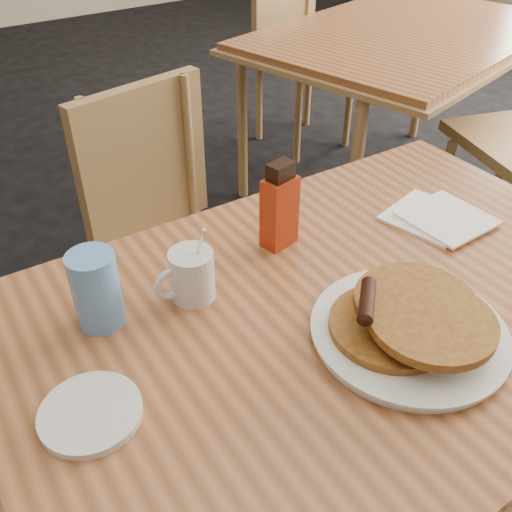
% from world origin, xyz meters
% --- Properties ---
extents(main_table, '(1.21, 0.84, 0.75)m').
position_xyz_m(main_table, '(0.08, -0.08, 0.71)').
color(main_table, '#A4613A').
rests_on(main_table, floor).
extents(neighbor_table, '(1.53, 1.20, 0.75)m').
position_xyz_m(neighbor_table, '(1.40, 1.03, 0.71)').
color(neighbor_table, '#A4613A').
rests_on(neighbor_table, floor).
extents(chair_main_far, '(0.46, 0.47, 0.88)m').
position_xyz_m(chair_main_far, '(0.08, 0.64, 0.52)').
color(chair_main_far, '#9A7548').
rests_on(chair_main_far, floor).
extents(chair_neighbor_far, '(0.47, 0.47, 0.93)m').
position_xyz_m(chair_neighbor_far, '(1.41, 1.77, 0.56)').
color(chair_neighbor_far, '#9A7548').
rests_on(chair_neighbor_far, floor).
extents(pancake_plate, '(0.31, 0.31, 0.09)m').
position_xyz_m(pancake_plate, '(0.10, -0.19, 0.77)').
color(pancake_plate, silver).
rests_on(pancake_plate, main_table).
extents(coffee_mug, '(0.11, 0.07, 0.14)m').
position_xyz_m(coffee_mug, '(-0.13, 0.08, 0.80)').
color(coffee_mug, silver).
rests_on(coffee_mug, main_table).
extents(syrup_bottle, '(0.07, 0.05, 0.17)m').
position_xyz_m(syrup_bottle, '(0.08, 0.12, 0.83)').
color(syrup_bottle, maroon).
rests_on(syrup_bottle, main_table).
extents(napkin_stack, '(0.19, 0.20, 0.01)m').
position_xyz_m(napkin_stack, '(0.40, 0.01, 0.76)').
color(napkin_stack, white).
rests_on(napkin_stack, main_table).
extents(blue_tumbler, '(0.07, 0.07, 0.13)m').
position_xyz_m(blue_tumbler, '(-0.28, 0.11, 0.82)').
color(blue_tumbler, '#5C94D8').
rests_on(blue_tumbler, main_table).
extents(side_saucer, '(0.18, 0.18, 0.01)m').
position_xyz_m(side_saucer, '(-0.36, -0.06, 0.76)').
color(side_saucer, silver).
rests_on(side_saucer, main_table).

